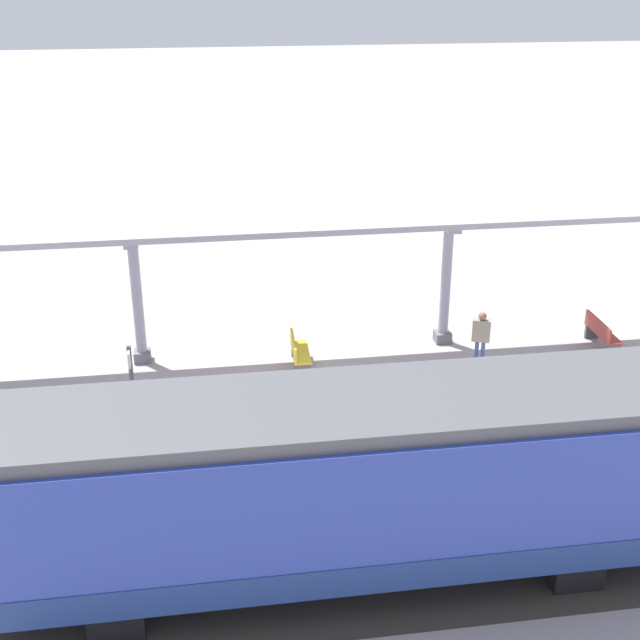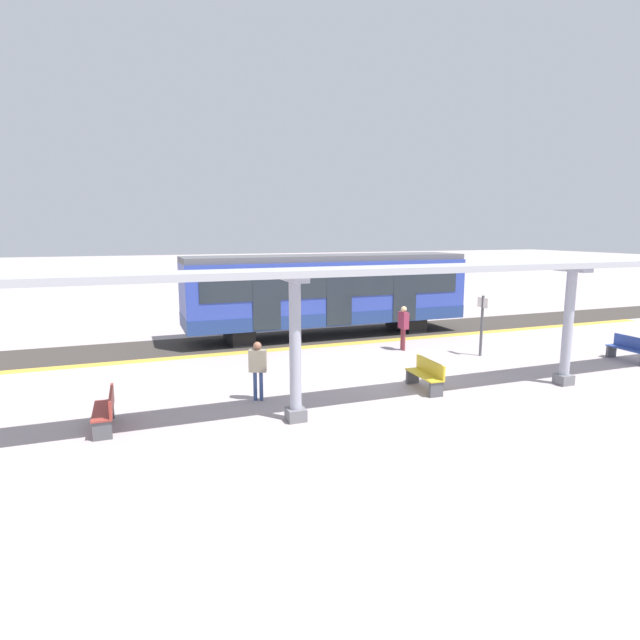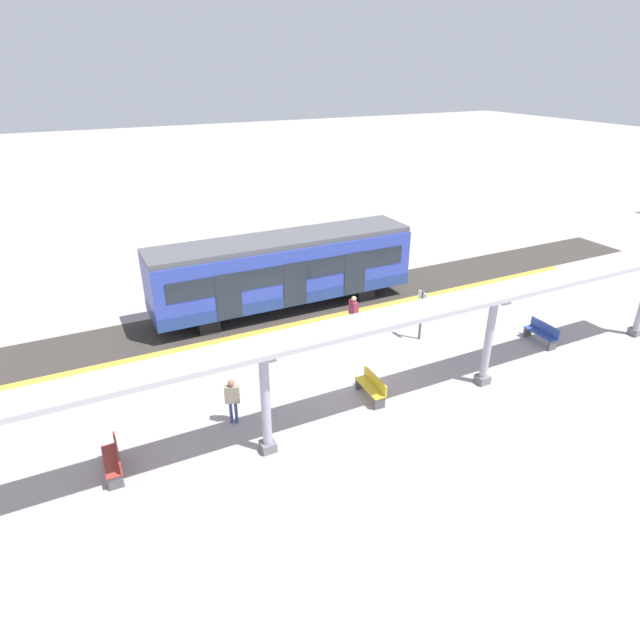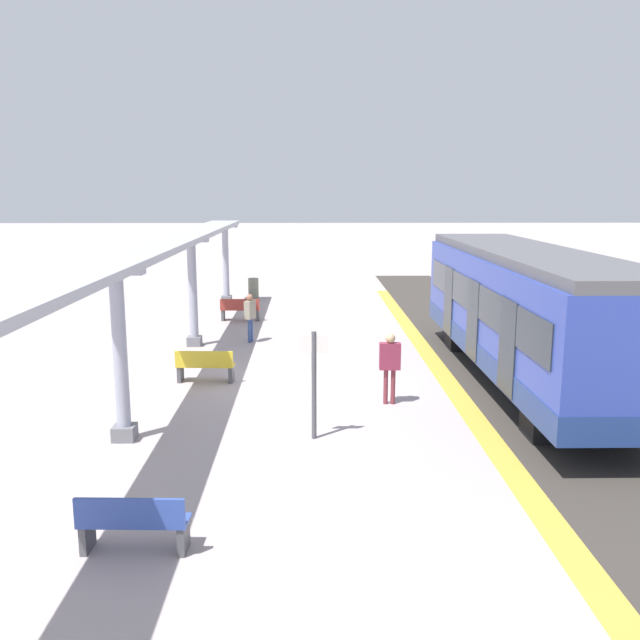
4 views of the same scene
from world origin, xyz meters
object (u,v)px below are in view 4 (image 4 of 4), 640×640
at_px(canopy_pillar_third, 120,355).
at_px(passenger_waiting_near_edge, 390,360).
at_px(canopy_pillar_nearest, 226,263).
at_px(platform_info_sign, 314,375).
at_px(bench_near_end, 133,523).
at_px(passenger_by_the_benches, 250,312).
at_px(train_near_carriage, 524,314).
at_px(bench_mid_platform, 205,366).
at_px(bench_far_end, 240,309).
at_px(canopy_pillar_second, 193,292).
at_px(trash_bin, 253,288).

relative_size(canopy_pillar_third, passenger_waiting_near_edge, 2.05).
xyz_separation_m(canopy_pillar_nearest, platform_info_sign, (-3.80, 16.83, -0.42)).
relative_size(bench_near_end, platform_info_sign, 0.69).
bearing_deg(platform_info_sign, passenger_by_the_benches, -76.94).
height_order(train_near_carriage, passenger_by_the_benches, train_near_carriage).
xyz_separation_m(platform_info_sign, passenger_by_the_benches, (2.04, -8.77, -0.33)).
xyz_separation_m(canopy_pillar_nearest, bench_mid_platform, (-0.99, 12.77, -1.31)).
xyz_separation_m(bench_mid_platform, passenger_by_the_benches, (-0.77, -4.71, 0.56)).
distance_m(canopy_pillar_nearest, canopy_pillar_third, 16.85).
bearing_deg(canopy_pillar_third, passenger_waiting_near_edge, -158.29).
height_order(canopy_pillar_third, passenger_waiting_near_edge, canopy_pillar_third).
bearing_deg(platform_info_sign, bench_far_end, -77.61).
height_order(canopy_pillar_second, platform_info_sign, canopy_pillar_second).
height_order(canopy_pillar_second, canopy_pillar_third, same).
bearing_deg(trash_bin, bench_near_end, 90.44).
bearing_deg(bench_far_end, passenger_waiting_near_edge, 113.70).
bearing_deg(bench_far_end, trash_bin, -90.72).
bearing_deg(canopy_pillar_third, canopy_pillar_nearest, -90.00).
xyz_separation_m(canopy_pillar_second, bench_near_end, (-1.29, 12.61, -1.31)).
bearing_deg(platform_info_sign, trash_bin, -81.47).
relative_size(train_near_carriage, passenger_waiting_near_edge, 7.19).
bearing_deg(canopy_pillar_nearest, platform_info_sign, 102.72).
distance_m(canopy_pillar_second, trash_bin, 9.70).
xyz_separation_m(canopy_pillar_nearest, passenger_waiting_near_edge, (-5.57, 14.63, -0.70)).
bearing_deg(canopy_pillar_nearest, bench_mid_platform, 94.45).
distance_m(canopy_pillar_nearest, canopy_pillar_second, 8.54).
height_order(train_near_carriage, canopy_pillar_nearest, train_near_carriage).
distance_m(train_near_carriage, canopy_pillar_third, 9.97).
height_order(trash_bin, platform_info_sign, platform_info_sign).
bearing_deg(trash_bin, bench_mid_platform, 89.47).
bearing_deg(bench_far_end, canopy_pillar_second, 75.91).
relative_size(train_near_carriage, platform_info_sign, 5.51).
distance_m(bench_mid_platform, passenger_waiting_near_edge, 4.98).
xyz_separation_m(canopy_pillar_nearest, bench_near_end, (-1.29, 21.15, -1.31)).
relative_size(platform_info_sign, passenger_waiting_near_edge, 1.30).
height_order(canopy_pillar_nearest, canopy_pillar_third, same).
xyz_separation_m(bench_near_end, passenger_by_the_benches, (-0.47, -13.09, 0.56)).
distance_m(platform_info_sign, passenger_by_the_benches, 9.01).
relative_size(bench_far_end, platform_info_sign, 0.68).
relative_size(canopy_pillar_nearest, bench_mid_platform, 2.27).
relative_size(canopy_pillar_second, passenger_by_the_benches, 2.16).
bearing_deg(canopy_pillar_nearest, canopy_pillar_third, 90.00).
bearing_deg(canopy_pillar_second, passenger_waiting_near_edge, 132.43).
height_order(bench_mid_platform, trash_bin, trash_bin).
distance_m(canopy_pillar_third, bench_near_end, 4.67).
bearing_deg(passenger_by_the_benches, bench_mid_platform, 80.72).
relative_size(bench_mid_platform, passenger_waiting_near_edge, 0.90).
distance_m(bench_far_end, passenger_by_the_benches, 3.83).
relative_size(canopy_pillar_third, bench_far_end, 2.29).
bearing_deg(trash_bin, platform_info_sign, 98.53).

